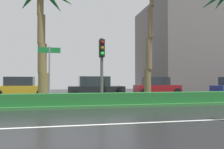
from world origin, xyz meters
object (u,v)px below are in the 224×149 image
object	(u,v)px
palm_tree_centre_left	(41,5)
traffic_signal_median_right	(102,59)
car_in_traffic_second	(21,87)
street_name_sign	(49,68)
car_in_traffic_fourth	(157,86)
car_in_traffic_third	(95,88)

from	to	relation	value
palm_tree_centre_left	traffic_signal_median_right	world-z (taller)	palm_tree_centre_left
traffic_signal_median_right	car_in_traffic_second	xyz separation A→B (m)	(-5.62, 8.54, -1.78)
traffic_signal_median_right	street_name_sign	size ratio (longest dim) A/B	1.19
traffic_signal_median_right	car_in_traffic_fourth	distance (m)	10.81
palm_tree_centre_left	car_in_traffic_fourth	size ratio (longest dim) A/B	1.72
palm_tree_centre_left	street_name_sign	world-z (taller)	palm_tree_centre_left
car_in_traffic_third	car_in_traffic_fourth	distance (m)	6.94
street_name_sign	car_in_traffic_second	world-z (taller)	street_name_sign
car_in_traffic_third	traffic_signal_median_right	bearing A→B (deg)	-94.13
traffic_signal_median_right	street_name_sign	distance (m)	2.79
street_name_sign	car_in_traffic_third	size ratio (longest dim) A/B	0.70
car_in_traffic_fourth	street_name_sign	bearing A→B (deg)	-138.40
car_in_traffic_second	car_in_traffic_fourth	bearing A→B (deg)	-1.23
car_in_traffic_second	car_in_traffic_fourth	distance (m)	12.35
traffic_signal_median_right	car_in_traffic_fourth	bearing A→B (deg)	50.88
car_in_traffic_second	car_in_traffic_third	xyz separation A→B (m)	(6.01, -3.09, 0.00)
palm_tree_centre_left	traffic_signal_median_right	xyz separation A→B (m)	(3.37, -1.70, -3.25)
car_in_traffic_second	car_in_traffic_fourth	size ratio (longest dim) A/B	1.00
palm_tree_centre_left	car_in_traffic_third	distance (m)	7.31
traffic_signal_median_right	car_in_traffic_third	distance (m)	5.74
street_name_sign	car_in_traffic_fourth	world-z (taller)	street_name_sign
traffic_signal_median_right	car_in_traffic_fourth	xyz separation A→B (m)	(6.73, 8.28, -1.78)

